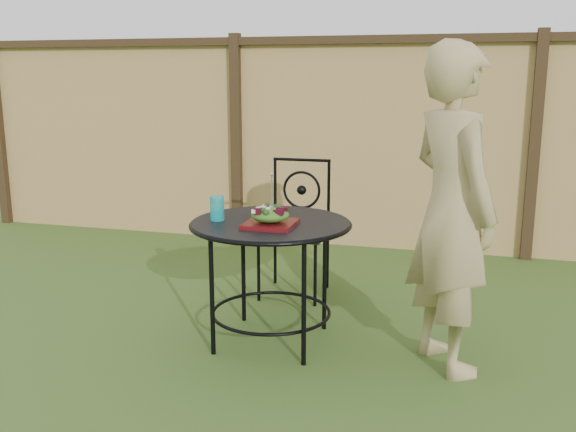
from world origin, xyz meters
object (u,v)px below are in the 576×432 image
object	(u,v)px
patio_chair	(296,224)
diner	(452,210)
patio_table	(271,245)
salad_plate	(270,224)

from	to	relation	value
patio_chair	diner	size ratio (longest dim) A/B	0.56
patio_chair	diner	distance (m)	1.47
patio_table	diner	world-z (taller)	diner
patio_chair	diner	xyz separation A→B (m)	(1.08, -0.93, 0.35)
patio_table	diner	bearing A→B (deg)	-2.41
diner	patio_chair	bearing A→B (deg)	14.63
patio_table	diner	xyz separation A→B (m)	(0.99, -0.04, 0.27)
patio_chair	diner	bearing A→B (deg)	-40.96
patio_table	patio_chair	distance (m)	0.90
patio_chair	salad_plate	xyz separation A→B (m)	(0.11, -1.00, 0.23)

